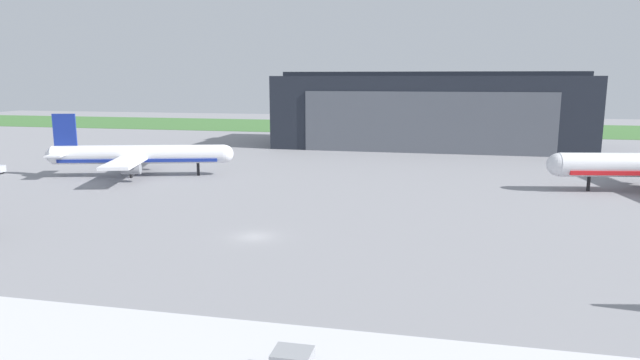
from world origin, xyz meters
TOP-DOWN VIEW (x-y plane):
  - ground_plane at (0.00, 0.00)m, footprint 440.00×440.00m
  - grass_field_strip at (0.00, 153.75)m, footprint 440.00×56.00m
  - maintenance_hangar at (17.75, 97.63)m, footprint 82.00×34.35m
  - airliner_far_left at (-35.39, 35.24)m, footprint 34.62×30.09m

SIDE VIEW (x-z plane):
  - ground_plane at x=0.00m, z-range 0.00..0.00m
  - grass_field_strip at x=0.00m, z-range 0.00..0.08m
  - airliner_far_left at x=-35.39m, z-range -1.96..10.18m
  - maintenance_hangar at x=17.75m, z-range -0.46..20.04m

